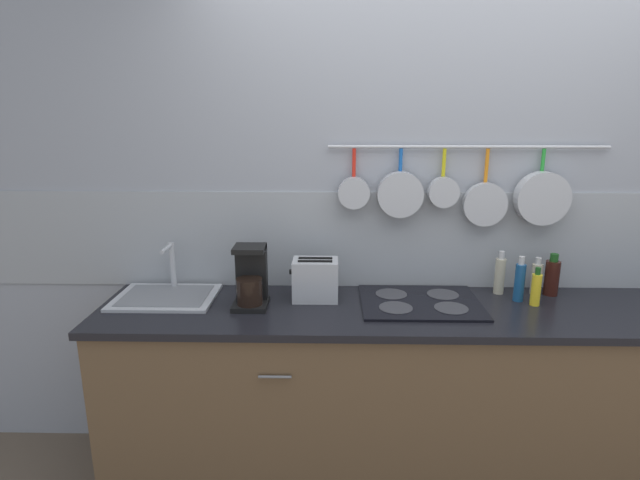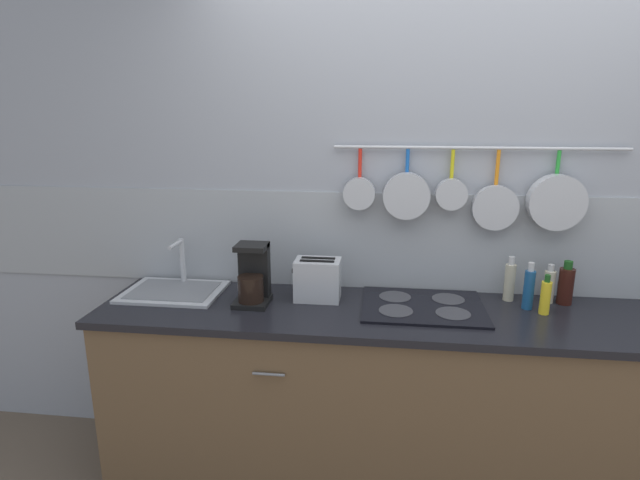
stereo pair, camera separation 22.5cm
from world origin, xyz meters
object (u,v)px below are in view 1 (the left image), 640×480
(bottle_dish_soap, at_px, (500,275))
(bottle_vinegar, at_px, (520,281))
(toaster, at_px, (315,280))
(bottle_cooking_wine, at_px, (536,278))
(bottle_sesame_oil, at_px, (536,289))
(coffee_maker, at_px, (251,281))
(bottle_olive_oil, at_px, (552,277))

(bottle_dish_soap, xyz_separation_m, bottle_vinegar, (0.06, -0.10, 0.00))
(toaster, relative_size, bottle_vinegar, 1.05)
(bottle_dish_soap, distance_m, bottle_cooking_wine, 0.18)
(bottle_vinegar, relative_size, bottle_cooking_wine, 1.18)
(bottle_sesame_oil, bearing_deg, bottle_dish_soap, 127.71)
(coffee_maker, xyz_separation_m, bottle_sesame_oil, (1.34, 0.03, -0.04))
(toaster, xyz_separation_m, bottle_sesame_oil, (1.04, -0.05, -0.02))
(bottle_dish_soap, relative_size, bottle_cooking_wine, 1.16)
(bottle_olive_oil, bearing_deg, bottle_dish_soap, 177.01)
(coffee_maker, height_order, bottle_dish_soap, coffee_maker)
(toaster, distance_m, bottle_sesame_oil, 1.04)
(toaster, bearing_deg, bottle_dish_soap, 6.36)
(bottle_vinegar, relative_size, bottle_sesame_oil, 1.21)
(bottle_dish_soap, height_order, bottle_olive_oil, bottle_dish_soap)
(toaster, relative_size, bottle_sesame_oil, 1.27)
(toaster, bearing_deg, bottle_olive_oil, 4.35)
(bottle_sesame_oil, height_order, bottle_olive_oil, bottle_olive_oil)
(bottle_sesame_oil, bearing_deg, bottle_cooking_wine, 67.96)
(coffee_maker, height_order, bottle_vinegar, coffee_maker)
(toaster, height_order, bottle_vinegar, bottle_vinegar)
(bottle_sesame_oil, relative_size, bottle_olive_oil, 0.87)
(toaster, xyz_separation_m, bottle_vinegar, (0.98, 0.00, -0.00))
(bottle_vinegar, bearing_deg, bottle_dish_soap, 121.31)
(bottle_olive_oil, bearing_deg, bottle_vinegar, -155.40)
(coffee_maker, height_order, bottle_sesame_oil, coffee_maker)
(bottle_sesame_oil, bearing_deg, bottle_olive_oil, 46.87)
(toaster, xyz_separation_m, bottle_cooking_wine, (1.10, 0.10, -0.02))
(bottle_sesame_oil, xyz_separation_m, bottle_cooking_wine, (0.06, 0.15, 0.00))
(toaster, bearing_deg, coffee_maker, -164.99)
(bottle_sesame_oil, bearing_deg, toaster, 177.09)
(coffee_maker, bearing_deg, bottle_sesame_oil, 1.18)
(coffee_maker, distance_m, bottle_sesame_oil, 1.34)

